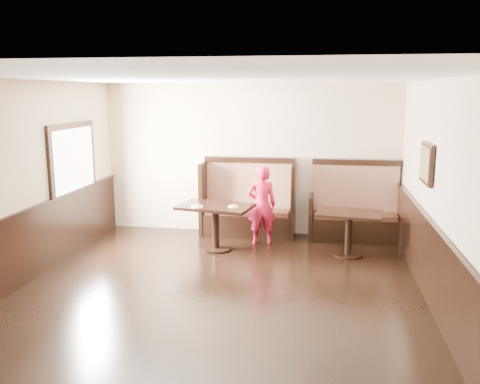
% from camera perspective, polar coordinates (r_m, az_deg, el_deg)
% --- Properties ---
extents(ground, '(7.00, 7.00, 0.00)m').
position_cam_1_polar(ground, '(6.53, -3.32, -12.66)').
color(ground, black).
rests_on(ground, ground).
extents(room_shell, '(7.00, 7.00, 7.00)m').
position_cam_1_polar(room_shell, '(6.62, -5.39, -6.18)').
color(room_shell, '#CCB194').
rests_on(room_shell, ground).
extents(booth_main, '(1.75, 0.72, 1.45)m').
position_cam_1_polar(booth_main, '(9.46, 0.93, -1.71)').
color(booth_main, black).
rests_on(booth_main, ground).
extents(booth_neighbor, '(1.65, 0.72, 1.45)m').
position_cam_1_polar(booth_neighbor, '(9.40, 12.78, -2.37)').
color(booth_neighbor, black).
rests_on(booth_neighbor, ground).
extents(table_main, '(1.33, 0.98, 0.77)m').
position_cam_1_polar(table_main, '(8.56, -2.77, -2.66)').
color(table_main, black).
rests_on(table_main, ground).
extents(table_neighbor, '(1.13, 0.82, 0.73)m').
position_cam_1_polar(table_neighbor, '(8.45, 12.13, -3.43)').
color(table_neighbor, black).
rests_on(table_neighbor, ground).
extents(child, '(0.57, 0.43, 1.39)m').
position_cam_1_polar(child, '(8.87, 2.45, -1.47)').
color(child, red).
rests_on(child, ground).
extents(pizza_plate_left, '(0.20, 0.20, 0.04)m').
position_cam_1_polar(pizza_plate_left, '(8.40, -4.83, -1.60)').
color(pizza_plate_left, white).
rests_on(pizza_plate_left, table_main).
extents(pizza_plate_right, '(0.18, 0.18, 0.03)m').
position_cam_1_polar(pizza_plate_right, '(8.38, -0.74, -1.59)').
color(pizza_plate_right, white).
rests_on(pizza_plate_right, table_main).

